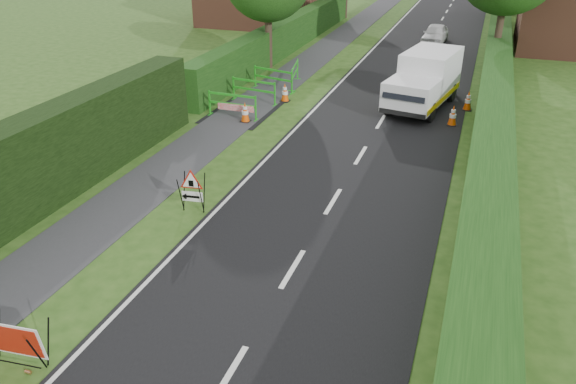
# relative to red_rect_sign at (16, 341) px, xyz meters

# --- Properties ---
(ground) EXTENTS (120.00, 120.00, 0.00)m
(ground) POSITION_rel_red_rect_sign_xyz_m (1.14, 3.41, -0.51)
(ground) COLOR #274914
(ground) RESTS_ON ground
(road_surface) EXTENTS (6.00, 90.00, 0.02)m
(road_surface) POSITION_rel_red_rect_sign_xyz_m (3.64, 38.41, -0.51)
(road_surface) COLOR black
(road_surface) RESTS_ON ground
(footpath) EXTENTS (2.00, 90.00, 0.02)m
(footpath) POSITION_rel_red_rect_sign_xyz_m (-1.86, 38.41, -0.51)
(footpath) COLOR #2D2D30
(footpath) RESTS_ON ground
(hedge_west_far) EXTENTS (1.00, 24.00, 1.80)m
(hedge_west_far) POSITION_rel_red_rect_sign_xyz_m (-3.86, 25.41, -0.51)
(hedge_west_far) COLOR #14380F
(hedge_west_far) RESTS_ON ground
(hedge_east) EXTENTS (1.20, 50.00, 1.50)m
(hedge_east) POSITION_rel_red_rect_sign_xyz_m (7.64, 19.41, -0.51)
(hedge_east) COLOR #14380F
(hedge_east) RESTS_ON ground
(red_rect_sign) EXTENTS (1.09, 0.73, 0.89)m
(red_rect_sign) POSITION_rel_red_rect_sign_xyz_m (0.00, 0.00, 0.00)
(red_rect_sign) COLOR black
(red_rect_sign) RESTS_ON ground
(triangle_sign) EXTENTS (0.81, 0.81, 1.05)m
(triangle_sign) POSITION_rel_red_rect_sign_xyz_m (0.21, 6.09, 0.22)
(triangle_sign) COLOR black
(triangle_sign) RESTS_ON ground
(works_van) EXTENTS (2.70, 5.05, 2.19)m
(works_van) POSITION_rel_red_rect_sign_xyz_m (4.89, 17.41, 0.65)
(works_van) COLOR silver
(works_van) RESTS_ON ground
(traffic_cone_0) EXTENTS (0.38, 0.38, 0.79)m
(traffic_cone_0) POSITION_rel_red_rect_sign_xyz_m (6.25, 15.46, -0.12)
(traffic_cone_0) COLOR black
(traffic_cone_0) RESTS_ON ground
(traffic_cone_1) EXTENTS (0.38, 0.38, 0.79)m
(traffic_cone_1) POSITION_rel_red_rect_sign_xyz_m (6.68, 17.54, -0.12)
(traffic_cone_1) COLOR black
(traffic_cone_1) RESTS_ON ground
(traffic_cone_2) EXTENTS (0.38, 0.38, 0.79)m
(traffic_cone_2) POSITION_rel_red_rect_sign_xyz_m (5.86, 20.00, -0.12)
(traffic_cone_2) COLOR black
(traffic_cone_2) RESTS_ON ground
(traffic_cone_3) EXTENTS (0.38, 0.38, 0.79)m
(traffic_cone_3) POSITION_rel_red_rect_sign_xyz_m (-1.29, 13.23, -0.12)
(traffic_cone_3) COLOR black
(traffic_cone_3) RESTS_ON ground
(traffic_cone_4) EXTENTS (0.38, 0.38, 0.79)m
(traffic_cone_4) POSITION_rel_red_rect_sign_xyz_m (-0.72, 16.18, -0.12)
(traffic_cone_4) COLOR black
(traffic_cone_4) RESTS_ON ground
(ped_barrier_0) EXTENTS (2.07, 0.43, 1.00)m
(ped_barrier_0) POSITION_rel_red_rect_sign_xyz_m (-1.95, 13.51, 0.12)
(ped_barrier_0) COLOR #1F991B
(ped_barrier_0) RESTS_ON ground
(ped_barrier_1) EXTENTS (2.09, 0.62, 1.00)m
(ped_barrier_1) POSITION_rel_red_rect_sign_xyz_m (-1.91, 15.61, 0.12)
(ped_barrier_1) COLOR #1F991B
(ped_barrier_1) RESTS_ON ground
(ped_barrier_2) EXTENTS (2.08, 0.83, 1.00)m
(ped_barrier_2) POSITION_rel_red_rect_sign_xyz_m (-1.78, 17.58, 0.12)
(ped_barrier_2) COLOR #1F991B
(ped_barrier_2) RESTS_ON ground
(ped_barrier_3) EXTENTS (0.73, 2.09, 1.00)m
(ped_barrier_3) POSITION_rel_red_rect_sign_xyz_m (-1.13, 18.68, 0.12)
(ped_barrier_3) COLOR #1F991B
(ped_barrier_3) RESTS_ON ground
(redwhite_plank) EXTENTS (1.50, 0.07, 0.25)m
(redwhite_plank) POSITION_rel_red_rect_sign_xyz_m (-1.78, 13.44, -0.51)
(redwhite_plank) COLOR red
(redwhite_plank) RESTS_ON ground
(litter_can) EXTENTS (0.12, 0.07, 0.07)m
(litter_can) POSITION_rel_red_rect_sign_xyz_m (0.29, -0.16, -0.51)
(litter_can) COLOR #BF7F4C
(litter_can) RESTS_ON ground
(hatchback_car) EXTENTS (1.48, 3.38, 1.13)m
(hatchback_car) POSITION_rel_red_rect_sign_xyz_m (4.01, 30.24, 0.05)
(hatchback_car) COLOR silver
(hatchback_car) RESTS_ON ground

